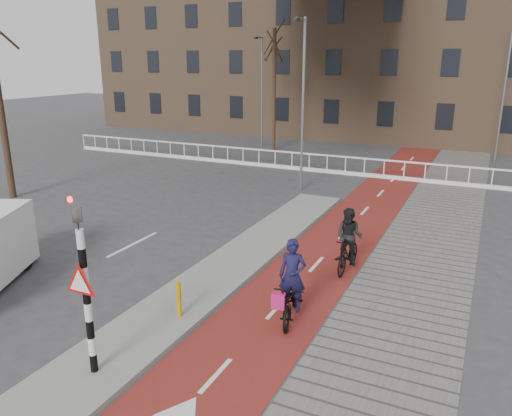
% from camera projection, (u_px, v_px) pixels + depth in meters
% --- Properties ---
extents(ground, '(120.00, 120.00, 0.00)m').
position_uv_depth(ground, '(180.00, 334.00, 11.10)').
color(ground, '#38383A').
rests_on(ground, ground).
extents(bike_lane, '(2.50, 60.00, 0.01)m').
position_uv_depth(bike_lane, '(358.00, 218.00, 19.13)').
color(bike_lane, maroon).
rests_on(bike_lane, ground).
extents(sidewalk, '(3.00, 60.00, 0.01)m').
position_uv_depth(sidewalk, '(435.00, 228.00, 17.98)').
color(sidewalk, slate).
rests_on(sidewalk, ground).
extents(curb_island, '(1.80, 16.00, 0.12)m').
position_uv_depth(curb_island, '(235.00, 262.00, 14.83)').
color(curb_island, gray).
rests_on(curb_island, ground).
extents(traffic_signal, '(0.80, 0.80, 3.68)m').
position_uv_depth(traffic_signal, '(84.00, 282.00, 9.03)').
color(traffic_signal, black).
rests_on(traffic_signal, curb_island).
extents(bollard, '(0.12, 0.12, 0.86)m').
position_uv_depth(bollard, '(179.00, 299.00, 11.50)').
color(bollard, '#CA9A0B').
rests_on(bollard, curb_island).
extents(cyclist_near, '(1.04, 1.99, 1.97)m').
position_uv_depth(cyclist_near, '(292.00, 293.00, 11.53)').
color(cyclist_near, black).
rests_on(cyclist_near, bike_lane).
extents(cyclist_far, '(0.82, 1.74, 1.86)m').
position_uv_depth(cyclist_far, '(349.00, 245.00, 14.15)').
color(cyclist_far, black).
rests_on(cyclist_far, bike_lane).
extents(railing, '(28.00, 0.10, 0.99)m').
position_uv_depth(railing, '(275.00, 162.00, 27.77)').
color(railing, silver).
rests_on(railing, ground).
extents(townhouse_row, '(46.00, 10.00, 15.90)m').
position_uv_depth(townhouse_row, '(379.00, 31.00, 37.76)').
color(townhouse_row, '#7F6047').
rests_on(townhouse_row, ground).
extents(tree_mid, '(0.24, 0.24, 7.69)m').
position_uv_depth(tree_mid, '(274.00, 91.00, 32.21)').
color(tree_mid, black).
rests_on(tree_mid, ground).
extents(streetlight_near, '(0.12, 0.12, 7.55)m').
position_uv_depth(streetlight_near, '(303.00, 108.00, 22.06)').
color(streetlight_near, slate).
rests_on(streetlight_near, ground).
extents(streetlight_left, '(0.12, 0.12, 7.27)m').
position_uv_depth(streetlight_left, '(262.00, 93.00, 33.79)').
color(streetlight_left, slate).
rests_on(streetlight_left, ground).
extents(streetlight_right, '(0.12, 0.12, 8.66)m').
position_uv_depth(streetlight_right, '(505.00, 87.00, 28.34)').
color(streetlight_right, slate).
rests_on(streetlight_right, ground).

